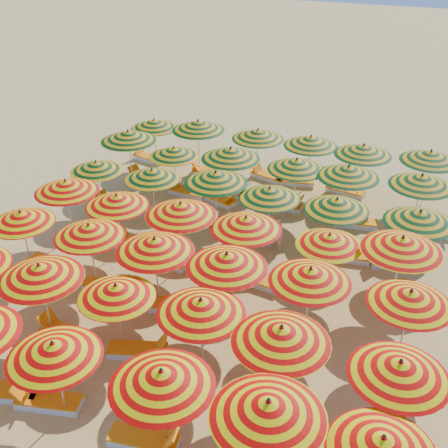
# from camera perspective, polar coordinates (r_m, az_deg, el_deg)

# --- Properties ---
(ground) EXTENTS (120.00, 120.00, 0.00)m
(ground) POSITION_cam_1_polar(r_m,az_deg,el_deg) (19.97, -0.50, -4.65)
(ground) COLOR #D8B160
(ground) RESTS_ON ground
(umbrella_2) EXTENTS (2.58, 2.58, 2.45)m
(umbrella_2) POSITION_cam_1_polar(r_m,az_deg,el_deg) (14.18, -16.93, -12.15)
(umbrella_2) COLOR silver
(umbrella_2) RESTS_ON ground
(umbrella_3) EXTENTS (2.63, 2.63, 2.57)m
(umbrella_3) POSITION_cam_1_polar(r_m,az_deg,el_deg) (12.88, -6.36, -15.32)
(umbrella_3) COLOR silver
(umbrella_3) RESTS_ON ground
(umbrella_4) EXTENTS (2.90, 2.90, 2.66)m
(umbrella_4) POSITION_cam_1_polar(r_m,az_deg,el_deg) (12.15, 4.51, -18.23)
(umbrella_4) COLOR silver
(umbrella_4) RESTS_ON ground
(umbrella_5) EXTENTS (2.79, 2.79, 2.38)m
(umbrella_5) POSITION_cam_1_polar(r_m,az_deg,el_deg) (12.28, 15.80, -20.73)
(umbrella_5) COLOR silver
(umbrella_5) RESTS_ON ground
(umbrella_7) EXTENTS (3.26, 3.26, 2.61)m
(umbrella_7) POSITION_cam_1_polar(r_m,az_deg,el_deg) (16.68, -18.21, -4.64)
(umbrella_7) COLOR silver
(umbrella_7) RESTS_ON ground
(umbrella_8) EXTENTS (2.54, 2.54, 2.33)m
(umbrella_8) POSITION_cam_1_polar(r_m,az_deg,el_deg) (15.82, -10.90, -6.71)
(umbrella_8) COLOR silver
(umbrella_8) RESTS_ON ground
(umbrella_9) EXTENTS (2.86, 2.86, 2.52)m
(umbrella_9) POSITION_cam_1_polar(r_m,az_deg,el_deg) (14.76, -2.37, -8.37)
(umbrella_9) COLOR silver
(umbrella_9) RESTS_ON ground
(umbrella_10) EXTENTS (2.72, 2.72, 2.62)m
(umbrella_10) POSITION_cam_1_polar(r_m,az_deg,el_deg) (13.85, 5.83, -11.10)
(umbrella_10) COLOR silver
(umbrella_10) RESTS_ON ground
(umbrella_11) EXTENTS (2.85, 2.85, 2.50)m
(umbrella_11) POSITION_cam_1_polar(r_m,az_deg,el_deg) (13.69, 17.41, -13.85)
(umbrella_11) COLOR silver
(umbrella_11) RESTS_ON ground
(umbrella_12) EXTENTS (2.97, 2.97, 2.37)m
(umbrella_12) POSITION_cam_1_polar(r_m,az_deg,el_deg) (20.12, -19.93, 0.63)
(umbrella_12) COLOR silver
(umbrella_12) RESTS_ON ground
(umbrella_13) EXTENTS (2.91, 2.91, 2.45)m
(umbrella_13) POSITION_cam_1_polar(r_m,az_deg,el_deg) (18.55, -13.55, -0.65)
(umbrella_13) COLOR silver
(umbrella_13) RESTS_ON ground
(umbrella_14) EXTENTS (3.09, 3.09, 2.60)m
(umbrella_14) POSITION_cam_1_polar(r_m,az_deg,el_deg) (17.19, -7.05, -2.12)
(umbrella_14) COLOR silver
(umbrella_14) RESTS_ON ground
(umbrella_15) EXTENTS (2.65, 2.65, 2.60)m
(umbrella_15) POSITION_cam_1_polar(r_m,az_deg,el_deg) (16.36, 0.27, -3.70)
(umbrella_15) COLOR silver
(umbrella_15) RESTS_ON ground
(umbrella_16) EXTENTS (2.45, 2.45, 2.52)m
(umbrella_16) POSITION_cam_1_polar(r_m,az_deg,el_deg) (16.06, 8.76, -5.15)
(umbrella_16) COLOR silver
(umbrella_16) RESTS_ON ground
(umbrella_17) EXTENTS (2.89, 2.89, 2.46)m
(umbrella_17) POSITION_cam_1_polar(r_m,az_deg,el_deg) (15.94, 18.40, -7.09)
(umbrella_17) COLOR silver
(umbrella_17) RESTS_ON ground
(umbrella_18) EXTENTS (2.57, 2.57, 2.51)m
(umbrella_18) POSITION_cam_1_polar(r_m,az_deg,el_deg) (21.54, -15.76, 3.71)
(umbrella_18) COLOR silver
(umbrella_18) RESTS_ON ground
(umbrella_19) EXTENTS (2.89, 2.89, 2.41)m
(umbrella_19) POSITION_cam_1_polar(r_m,az_deg,el_deg) (20.27, -10.84, 2.36)
(umbrella_19) COLOR silver
(umbrella_19) RESTS_ON ground
(umbrella_20) EXTENTS (3.19, 3.19, 2.61)m
(umbrella_20) POSITION_cam_1_polar(r_m,az_deg,el_deg) (19.02, -4.42, 1.49)
(umbrella_20) COLOR silver
(umbrella_20) RESTS_ON ground
(umbrella_21) EXTENTS (2.40, 2.40, 2.52)m
(umbrella_21) POSITION_cam_1_polar(r_m,az_deg,el_deg) (18.35, 2.25, 0.10)
(umbrella_21) COLOR silver
(umbrella_21) RESTS_ON ground
(umbrella_22) EXTENTS (2.81, 2.81, 2.29)m
(umbrella_22) POSITION_cam_1_polar(r_m,az_deg,el_deg) (18.15, 10.67, -1.57)
(umbrella_22) COLOR silver
(umbrella_22) RESTS_ON ground
(umbrella_23) EXTENTS (3.31, 3.31, 2.66)m
(umbrella_23) POSITION_cam_1_polar(r_m,az_deg,el_deg) (17.84, 17.65, -1.93)
(umbrella_23) COLOR silver
(umbrella_23) RESTS_ON ground
(umbrella_24) EXTENTS (2.47, 2.47, 2.29)m
(umbrella_24) POSITION_cam_1_polar(r_m,az_deg,el_deg) (23.39, -12.86, 5.73)
(umbrella_24) COLOR silver
(umbrella_24) RESTS_ON ground
(umbrella_25) EXTENTS (2.63, 2.63, 2.34)m
(umbrella_25) POSITION_cam_1_polar(r_m,az_deg,el_deg) (22.18, -7.32, 5.02)
(umbrella_25) COLOR silver
(umbrella_25) RESTS_ON ground
(umbrella_26) EXTENTS (2.75, 2.75, 2.58)m
(umbrella_26) POSITION_cam_1_polar(r_m,az_deg,el_deg) (21.28, -0.84, 4.76)
(umbrella_26) COLOR silver
(umbrella_26) RESTS_ON ground
(umbrella_27) EXTENTS (2.49, 2.49, 2.42)m
(umbrella_27) POSITION_cam_1_polar(r_m,az_deg,el_deg) (20.48, 4.66, 3.15)
(umbrella_27) COLOR silver
(umbrella_27) RESTS_ON ground
(umbrella_28) EXTENTS (2.55, 2.55, 2.43)m
(umbrella_28) POSITION_cam_1_polar(r_m,az_deg,el_deg) (20.01, 11.38, 1.98)
(umbrella_28) COLOR silver
(umbrella_28) RESTS_ON ground
(umbrella_29) EXTENTS (3.06, 3.06, 2.52)m
(umbrella_29) POSITION_cam_1_polar(r_m,az_deg,el_deg) (19.79, 19.27, 0.68)
(umbrella_29) COLOR silver
(umbrella_29) RESTS_ON ground
(umbrella_30) EXTENTS (2.96, 2.96, 2.66)m
(umbrella_30) POSITION_cam_1_polar(r_m,az_deg,el_deg) (25.34, -9.69, 8.80)
(umbrella_30) COLOR silver
(umbrella_30) RESTS_ON ground
(umbrella_31) EXTENTS (2.49, 2.49, 2.32)m
(umbrella_31) POSITION_cam_1_polar(r_m,az_deg,el_deg) (24.19, -5.10, 7.30)
(umbrella_31) COLOR silver
(umbrella_31) RESTS_ON ground
(umbrella_32) EXTENTS (3.22, 3.22, 2.64)m
(umbrella_32) POSITION_cam_1_polar(r_m,az_deg,el_deg) (23.21, 0.68, 7.18)
(umbrella_32) COLOR silver
(umbrella_32) RESTS_ON ground
(umbrella_33) EXTENTS (2.73, 2.73, 2.49)m
(umbrella_33) POSITION_cam_1_polar(r_m,az_deg,el_deg) (22.73, 7.39, 6.03)
(umbrella_33) COLOR silver
(umbrella_33) RESTS_ON ground
(umbrella_34) EXTENTS (2.71, 2.71, 2.58)m
(umbrella_34) POSITION_cam_1_polar(r_m,az_deg,el_deg) (22.27, 12.52, 5.23)
(umbrella_34) COLOR silver
(umbrella_34) RESTS_ON ground
(umbrella_35) EXTENTS (2.48, 2.48, 2.56)m
(umbrella_35) POSITION_cam_1_polar(r_m,az_deg,el_deg) (22.35, 19.43, 4.20)
(umbrella_35) COLOR silver
(umbrella_35) RESTS_ON ground
(umbrella_36) EXTENTS (2.35, 2.35, 2.39)m
(umbrella_36) POSITION_cam_1_polar(r_m,az_deg,el_deg) (27.31, -7.11, 10.07)
(umbrella_36) COLOR silver
(umbrella_36) RESTS_ON ground
(umbrella_37) EXTENTS (3.21, 3.21, 2.65)m
(umbrella_37) POSITION_cam_1_polar(r_m,az_deg,el_deg) (26.26, -2.63, 9.96)
(umbrella_37) COLOR silver
(umbrella_37) RESTS_ON ground
(umbrella_38) EXTENTS (2.85, 2.85, 2.50)m
(umbrella_38) POSITION_cam_1_polar(r_m,az_deg,el_deg) (25.63, 3.46, 9.09)
(umbrella_38) COLOR silver
(umbrella_38) RESTS_ON ground
(umbrella_39) EXTENTS (2.81, 2.81, 2.52)m
(umbrella_39) POSITION_cam_1_polar(r_m,az_deg,el_deg) (25.04, 8.81, 8.32)
(umbrella_39) COLOR silver
(umbrella_39) RESTS_ON ground
(umbrella_40) EXTENTS (2.57, 2.57, 2.57)m
(umbrella_40) POSITION_cam_1_polar(r_m,az_deg,el_deg) (24.43, 13.98, 7.31)
(umbrella_40) COLOR silver
(umbrella_40) RESTS_ON ground
(umbrella_41) EXTENTS (2.65, 2.65, 2.59)m
(umbrella_41) POSITION_cam_1_polar(r_m,az_deg,el_deg) (24.57, 20.24, 6.49)
(umbrella_41) COLOR silver
(umbrella_41) RESTS_ON ground
(lounger_1) EXTENTS (1.82, 1.02, 0.69)m
(lounger_1) POSITION_cam_1_polar(r_m,az_deg,el_deg) (16.43, -21.00, -15.63)
(lounger_1) COLOR white
(lounger_1) RESTS_ON ground
(lounger_2) EXTENTS (1.81, 0.92, 0.69)m
(lounger_2) POSITION_cam_1_polar(r_m,az_deg,el_deg) (15.89, -17.51, -16.78)
(lounger_2) COLOR white
(lounger_2) RESTS_ON ground
(lounger_3) EXTENTS (1.79, 0.79, 0.69)m
(lounger_3) POSITION_cam_1_polar(r_m,az_deg,el_deg) (14.55, -7.98, -20.90)
(lounger_3) COLOR white
(lounger_3) RESTS_ON ground
(lounger_6) EXTENTS (1.78, 0.73, 0.69)m
(lounger_6) POSITION_cam_1_polar(r_m,az_deg,el_deg) (17.71, -15.71, -10.65)
(lounger_6) COLOR white
(lounger_6) RESTS_ON ground
(lounger_7) EXTENTS (1.83, 1.06, 0.69)m
(lounger_7) POSITION_cam_1_polar(r_m,az_deg,el_deg) (16.72, -8.60, -12.54)
(lounger_7) COLOR white
(lounger_7) RESTS_ON ground
(lounger_8) EXTENTS (1.83, 1.06, 0.69)m
(lounger_8) POSITION_cam_1_polar(r_m,az_deg,el_deg) (20.87, -17.40, -4.01)
(lounger_8) COLOR white
(lounger_8) RESTS_ON ground
(lounger_9) EXTENTS (1.78, 0.73, 0.69)m
(lounger_9) POSITION_cam_1_polar(r_m,az_deg,el_deg) (19.19, -11.70, -6.45)
(lounger_9) COLOR white
(lounger_9) RESTS_ON ground
(lounger_10) EXTENTS (1.82, 1.20, 0.69)m
(lounger_10) POSITION_cam_1_polar(r_m,az_deg,el_deg) (18.24, -4.85, -8.04)
(lounger_10) COLOR white
(lounger_10) RESTS_ON ground
(lounger_11) EXTENTS (1.82, 0.97, 0.69)m
(lounger_11) POSITION_cam_1_polar(r_m,az_deg,el_deg) (17.80, -1.59, -9.05)
(lounger_11) COLOR white
(lounger_11) RESTS_ON ground
(lounger_12) EXTENTS (1.82, 0.99, 0.69)m
(lounger_12) POSITION_cam_1_polar(r_m,az_deg,el_deg) (21.13, -8.95, -2.41)
(lounger_12) COLOR white
(lounger_12) RESTS_ON ground
(lounger_13) EXTENTS (1.83, 1.13, 0.69)m
(lounger_13) POSITION_cam_1_polar(r_m,az_deg,el_deg) (20.38, -5.68, -3.50)
(lounger_13) COLOR white
(lounger_13) RESTS_ON ground
(lounger_14) EXTENTS (1.80, 0.86, 0.69)m
(lounger_14) POSITION_cam_1_polar(r_m,az_deg,el_deg) (19.22, 3.40, -5.71)
(lounger_14) COLOR white
(lounger_14) RESTS_ON ground
(lounger_15) EXTENTS (1.83, 1.12, 0.69)m
(lounger_15) POSITION_cam_1_polar(r_m,az_deg,el_deg) (24.02, -11.23, 1.63)
(lounger_15) COLOR white
(lounger_15) RESTS_ON ground
(lounger_16) EXTENTS (1.77, 0.72, 0.69)m
(lounger_16) POSITION_cam_1_polar(r_m,az_deg,el_deg) (21.57, 2.90, -1.29)
(lounger_16) COLOR white
(lounger_16) RESTS_ON ground
(lounger_17) EXTENTS (1.79, 0.77, 0.69)m
(lounger_17) POSITION_cam_1_polar(r_m,az_deg,el_deg) (20.91, 12.15, -3.14)
(lounger_17) COLOR white
(lounger_17) RESTS_ON ground
(lounger_18) EXTENTS (1.82, 1.17, 0.69)m
(lounger_18) POSITION_cam_1_polar(r_m,az_deg,el_deg) (21.00, 16.76, -3.67)
(lounger_18) COLOR white
(lounger_18) RESTS_ON ground
(lounger_19) EXTENTS (1.83, 1.08, 0.69)m
(lounger_19) POSITION_cam_1_polar(r_m,az_deg,el_deg) (26.18, -8.05, 4.43)
(lounger_19) COLOR white
(lounger_19) RESTS_ON ground
(lounger_20) EXTENTS (1.79, 0.78, 0.69)m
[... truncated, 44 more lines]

